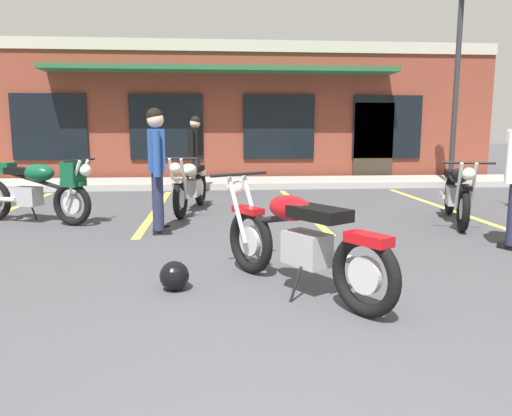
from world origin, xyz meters
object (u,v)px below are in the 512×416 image
object	(u,v)px
motorcycle_blue_standard	(457,192)
motorcycle_foreground_classic	(299,239)
person_near_building	(195,150)
person_by_back_row	(157,163)
motorcycle_silver_naked	(191,185)
motorcycle_red_sportbike	(37,188)
helmet_on_pavement	(174,276)
parking_lot_lamp_post	(461,54)

from	to	relation	value
motorcycle_blue_standard	motorcycle_foreground_classic	bearing A→B (deg)	-134.52
person_near_building	person_by_back_row	bearing A→B (deg)	-95.06
motorcycle_foreground_classic	motorcycle_blue_standard	xyz separation A→B (m)	(2.89, 2.94, 0.00)
motorcycle_silver_naked	motorcycle_red_sportbike	bearing A→B (deg)	-159.01
person_by_back_row	helmet_on_pavement	bearing A→B (deg)	-80.79
person_near_building	parking_lot_lamp_post	distance (m)	6.32
motorcycle_silver_naked	person_near_building	world-z (taller)	person_near_building
person_by_back_row	person_near_building	world-z (taller)	same
person_by_back_row	person_near_building	xyz separation A→B (m)	(0.37, 4.17, 0.00)
motorcycle_foreground_classic	parking_lot_lamp_post	bearing A→B (deg)	55.21
person_by_back_row	helmet_on_pavement	world-z (taller)	person_by_back_row
motorcycle_red_sportbike	person_near_building	bearing A→B (deg)	55.98
motorcycle_foreground_classic	motorcycle_red_sportbike	world-z (taller)	same
motorcycle_blue_standard	helmet_on_pavement	xyz separation A→B (m)	(-3.97, -2.83, -0.33)
person_near_building	helmet_on_pavement	distance (m)	6.68
motorcycle_red_sportbike	parking_lot_lamp_post	world-z (taller)	parking_lot_lamp_post
motorcycle_silver_naked	motorcycle_blue_standard	size ratio (longest dim) A/B	1.03
motorcycle_red_sportbike	person_by_back_row	distance (m)	2.10
motorcycle_red_sportbike	person_by_back_row	size ratio (longest dim) A/B	1.19
motorcycle_silver_naked	person_near_building	distance (m)	2.50
person_near_building	helmet_on_pavement	world-z (taller)	person_near_building
motorcycle_blue_standard	parking_lot_lamp_post	xyz separation A→B (m)	(1.95, 4.03, 2.61)
person_near_building	parking_lot_lamp_post	xyz separation A→B (m)	(5.95, 0.23, 2.12)
person_near_building	helmet_on_pavement	bearing A→B (deg)	-89.74
motorcycle_blue_standard	person_by_back_row	xyz separation A→B (m)	(-4.37, -0.37, 0.49)
motorcycle_red_sportbike	person_near_building	distance (m)	4.01
motorcycle_red_sportbike	person_by_back_row	bearing A→B (deg)	-24.90
motorcycle_foreground_classic	motorcycle_red_sportbike	xyz separation A→B (m)	(-3.34, 3.44, 0.07)
motorcycle_foreground_classic	parking_lot_lamp_post	xyz separation A→B (m)	(4.84, 6.97, 2.61)
motorcycle_foreground_classic	person_by_back_row	world-z (taller)	person_by_back_row
person_by_back_row	parking_lot_lamp_post	xyz separation A→B (m)	(6.32, 4.40, 2.12)
motorcycle_red_sportbike	person_near_building	world-z (taller)	person_near_building
motorcycle_red_sportbike	parking_lot_lamp_post	size ratio (longest dim) A/B	0.42
motorcycle_red_sportbike	helmet_on_pavement	bearing A→B (deg)	-55.80
person_near_building	parking_lot_lamp_post	world-z (taller)	parking_lot_lamp_post
motorcycle_red_sportbike	motorcycle_blue_standard	bearing A→B (deg)	-4.54
motorcycle_silver_naked	motorcycle_blue_standard	distance (m)	4.23
motorcycle_blue_standard	person_by_back_row	distance (m)	4.41
motorcycle_red_sportbike	motorcycle_blue_standard	xyz separation A→B (m)	(6.23, -0.49, -0.07)
motorcycle_foreground_classic	parking_lot_lamp_post	distance (m)	8.88
motorcycle_foreground_classic	helmet_on_pavement	world-z (taller)	motorcycle_foreground_classic
motorcycle_silver_naked	helmet_on_pavement	bearing A→B (deg)	-89.49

